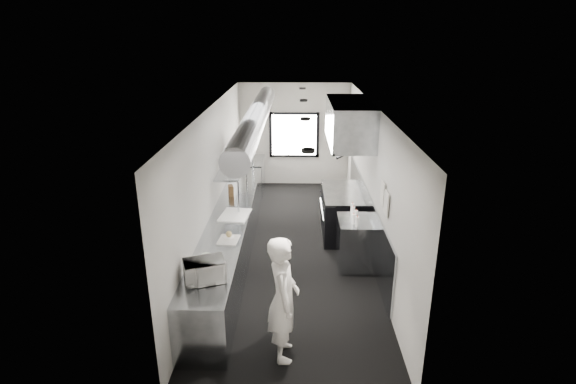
{
  "coord_description": "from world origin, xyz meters",
  "views": [
    {
      "loc": [
        0.06,
        -8.13,
        4.1
      ],
      "look_at": [
        -0.09,
        -0.2,
        1.25
      ],
      "focal_mm": 28.15,
      "sensor_mm": 36.0,
      "label": 1
    }
  ],
  "objects_px": {
    "far_work_table": "(250,177)",
    "deli_tub_a": "(194,276)",
    "squeeze_bottle_e": "(352,208)",
    "plate_stack_c": "(236,149)",
    "squeeze_bottle_b": "(354,219)",
    "squeeze_bottle_c": "(356,216)",
    "range": "(342,213)",
    "microwave": "(205,271)",
    "deli_tub_b": "(206,257)",
    "knife_block": "(231,191)",
    "plate_stack_a": "(233,160)",
    "exhaust_hood": "(349,122)",
    "line_cook": "(283,299)",
    "cutting_board": "(235,215)",
    "pass_shelf": "(237,159)",
    "plate_stack_d": "(239,143)",
    "small_plate": "(229,237)",
    "squeeze_bottle_d": "(353,212)",
    "prep_counter": "(231,237)",
    "plate_stack_b": "(234,153)",
    "squeeze_bottle_a": "(357,222)",
    "bottle_station": "(356,243)"
  },
  "relations": [
    {
      "from": "range",
      "to": "small_plate",
      "type": "height_order",
      "value": "range"
    },
    {
      "from": "pass_shelf",
      "to": "plate_stack_d",
      "type": "distance_m",
      "value": 0.63
    },
    {
      "from": "deli_tub_b",
      "to": "plate_stack_a",
      "type": "xyz_separation_m",
      "value": [
        0.07,
        2.6,
        0.76
      ]
    },
    {
      "from": "plate_stack_c",
      "to": "far_work_table",
      "type": "bearing_deg",
      "value": 88.46
    },
    {
      "from": "bottle_station",
      "to": "knife_block",
      "type": "xyz_separation_m",
      "value": [
        -2.42,
        1.23,
        0.56
      ]
    },
    {
      "from": "range",
      "to": "microwave",
      "type": "bearing_deg",
      "value": -122.13
    },
    {
      "from": "exhaust_hood",
      "to": "knife_block",
      "type": "xyz_separation_m",
      "value": [
        -2.37,
        -0.17,
        -1.38
      ]
    },
    {
      "from": "cutting_board",
      "to": "squeeze_bottle_a",
      "type": "distance_m",
      "value": 2.22
    },
    {
      "from": "squeeze_bottle_b",
      "to": "squeeze_bottle_c",
      "type": "bearing_deg",
      "value": 68.27
    },
    {
      "from": "squeeze_bottle_d",
      "to": "squeeze_bottle_e",
      "type": "relative_size",
      "value": 1.02
    },
    {
      "from": "pass_shelf",
      "to": "microwave",
      "type": "height_order",
      "value": "pass_shelf"
    },
    {
      "from": "line_cook",
      "to": "squeeze_bottle_a",
      "type": "bearing_deg",
      "value": -33.53
    },
    {
      "from": "exhaust_hood",
      "to": "plate_stack_a",
      "type": "relative_size",
      "value": 7.88
    },
    {
      "from": "plate_stack_c",
      "to": "squeeze_bottle_b",
      "type": "bearing_deg",
      "value": -40.5
    },
    {
      "from": "deli_tub_a",
      "to": "cutting_board",
      "type": "bearing_deg",
      "value": 83.03
    },
    {
      "from": "deli_tub_a",
      "to": "small_plate",
      "type": "relative_size",
      "value": 0.74
    },
    {
      "from": "cutting_board",
      "to": "squeeze_bottle_d",
      "type": "height_order",
      "value": "squeeze_bottle_d"
    },
    {
      "from": "plate_stack_d",
      "to": "squeeze_bottle_e",
      "type": "xyz_separation_m",
      "value": [
        2.31,
        -1.97,
        -0.76
      ]
    },
    {
      "from": "plate_stack_c",
      "to": "line_cook",
      "type": "bearing_deg",
      "value": -75.3
    },
    {
      "from": "squeeze_bottle_b",
      "to": "squeeze_bottle_d",
      "type": "height_order",
      "value": "squeeze_bottle_d"
    },
    {
      "from": "range",
      "to": "cutting_board",
      "type": "relative_size",
      "value": 2.43
    },
    {
      "from": "far_work_table",
      "to": "deli_tub_a",
      "type": "xyz_separation_m",
      "value": [
        -0.18,
        -5.96,
        0.49
      ]
    },
    {
      "from": "exhaust_hood",
      "to": "squeeze_bottle_d",
      "type": "xyz_separation_m",
      "value": [
        0.0,
        -1.25,
        -1.39
      ]
    },
    {
      "from": "small_plate",
      "to": "plate_stack_d",
      "type": "xyz_separation_m",
      "value": [
        -0.18,
        3.05,
        0.85
      ]
    },
    {
      "from": "pass_shelf",
      "to": "plate_stack_b",
      "type": "xyz_separation_m",
      "value": [
        -0.03,
        -0.17,
        0.18
      ]
    },
    {
      "from": "prep_counter",
      "to": "squeeze_bottle_d",
      "type": "height_order",
      "value": "squeeze_bottle_d"
    },
    {
      "from": "plate_stack_a",
      "to": "squeeze_bottle_e",
      "type": "xyz_separation_m",
      "value": [
        2.29,
        -0.74,
        -0.71
      ]
    },
    {
      "from": "exhaust_hood",
      "to": "cutting_board",
      "type": "distance_m",
      "value": 2.88
    },
    {
      "from": "plate_stack_d",
      "to": "squeeze_bottle_b",
      "type": "xyz_separation_m",
      "value": [
        2.28,
        -2.46,
        -0.76
      ]
    },
    {
      "from": "pass_shelf",
      "to": "far_work_table",
      "type": "distance_m",
      "value": 2.45
    },
    {
      "from": "line_cook",
      "to": "cutting_board",
      "type": "distance_m",
      "value": 2.81
    },
    {
      "from": "pass_shelf",
      "to": "squeeze_bottle_e",
      "type": "xyz_separation_m",
      "value": [
        2.29,
        -1.38,
        -0.54
      ]
    },
    {
      "from": "small_plate",
      "to": "plate_stack_c",
      "type": "height_order",
      "value": "plate_stack_c"
    },
    {
      "from": "microwave",
      "to": "plate_stack_c",
      "type": "height_order",
      "value": "plate_stack_c"
    },
    {
      "from": "bottle_station",
      "to": "microwave",
      "type": "bearing_deg",
      "value": -137.7
    },
    {
      "from": "small_plate",
      "to": "squeeze_bottle_b",
      "type": "relative_size",
      "value": 0.93
    },
    {
      "from": "cutting_board",
      "to": "squeeze_bottle_a",
      "type": "height_order",
      "value": "squeeze_bottle_a"
    },
    {
      "from": "deli_tub_b",
      "to": "squeeze_bottle_e",
      "type": "distance_m",
      "value": 3.0
    },
    {
      "from": "plate_stack_c",
      "to": "squeeze_bottle_e",
      "type": "xyz_separation_m",
      "value": [
        2.31,
        -1.45,
        -0.74
      ]
    },
    {
      "from": "squeeze_bottle_c",
      "to": "deli_tub_b",
      "type": "bearing_deg",
      "value": -147.47
    },
    {
      "from": "cutting_board",
      "to": "prep_counter",
      "type": "bearing_deg",
      "value": 163.89
    },
    {
      "from": "deli_tub_b",
      "to": "knife_block",
      "type": "height_order",
      "value": "knife_block"
    },
    {
      "from": "line_cook",
      "to": "squeeze_bottle_c",
      "type": "xyz_separation_m",
      "value": [
        1.22,
        2.45,
        0.14
      ]
    },
    {
      "from": "small_plate",
      "to": "squeeze_bottle_c",
      "type": "xyz_separation_m",
      "value": [
        2.16,
        0.75,
        0.09
      ]
    },
    {
      "from": "microwave",
      "to": "plate_stack_c",
      "type": "bearing_deg",
      "value": 70.44
    },
    {
      "from": "far_work_table",
      "to": "squeeze_bottle_e",
      "type": "relative_size",
      "value": 6.24
    },
    {
      "from": "pass_shelf",
      "to": "microwave",
      "type": "relative_size",
      "value": 6.01
    },
    {
      "from": "cutting_board",
      "to": "squeeze_bottle_b",
      "type": "xyz_separation_m",
      "value": [
        2.12,
        -0.34,
        0.08
      ]
    },
    {
      "from": "range",
      "to": "line_cook",
      "type": "xyz_separation_m",
      "value": [
        -1.13,
        -3.87,
        0.39
      ]
    },
    {
      "from": "knife_block",
      "to": "plate_stack_b",
      "type": "bearing_deg",
      "value": 63.68
    }
  ]
}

